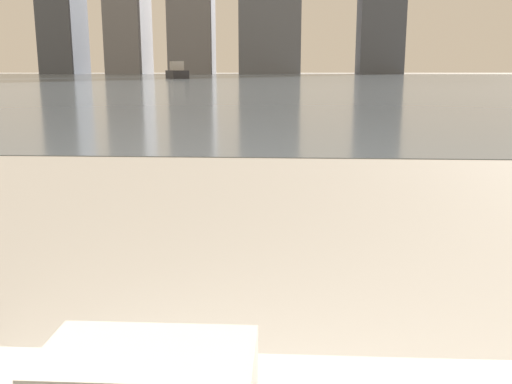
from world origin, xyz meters
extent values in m
cube|color=silver|center=(-0.15, 0.89, 0.66)|extent=(0.30, 0.17, 0.04)
cube|color=slate|center=(0.00, 62.00, 0.01)|extent=(180.00, 110.00, 0.01)
cube|color=#2D2D33|center=(-12.13, 63.27, 0.44)|extent=(3.39, 5.19, 0.86)
cube|color=silver|center=(-12.13, 63.27, 1.36)|extent=(1.82, 2.17, 0.98)
cube|color=slate|center=(-32.29, 118.00, 13.74)|extent=(6.94, 11.98, 27.48)
camera|label=1|loc=(0.04, 0.19, 1.06)|focal=40.00mm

